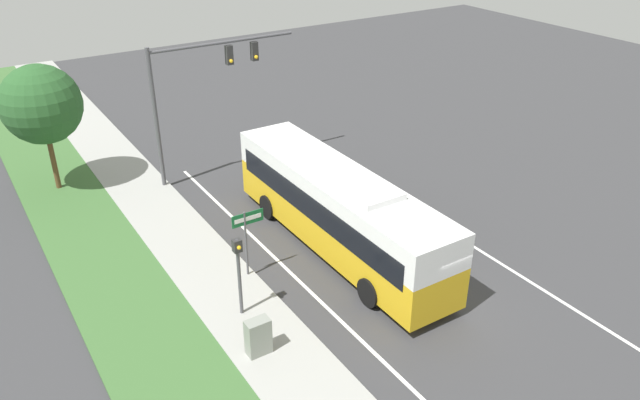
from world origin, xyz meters
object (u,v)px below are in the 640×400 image
object	(u,v)px
signal_gantry	(198,82)
street_sign	(247,231)
utility_cabinet	(258,337)
pedestrian_signal	(239,265)
bus	(338,206)

from	to	relation	value
signal_gantry	street_sign	size ratio (longest dim) A/B	2.64
signal_gantry	utility_cabinet	size ratio (longest dim) A/B	5.88
pedestrian_signal	utility_cabinet	world-z (taller)	pedestrian_signal
signal_gantry	street_sign	distance (m)	9.63
pedestrian_signal	street_sign	size ratio (longest dim) A/B	1.10
bus	signal_gantry	size ratio (longest dim) A/B	1.63
bus	street_sign	world-z (taller)	bus
signal_gantry	utility_cabinet	distance (m)	14.15
pedestrian_signal	utility_cabinet	size ratio (longest dim) A/B	2.44
pedestrian_signal	street_sign	xyz separation A→B (m)	(1.28, 1.96, -0.11)
street_sign	bus	bearing A→B (deg)	-2.17
bus	utility_cabinet	distance (m)	6.93
signal_gantry	bus	bearing A→B (deg)	-79.11
bus	signal_gantry	distance (m)	9.70
pedestrian_signal	signal_gantry	bearing A→B (deg)	72.48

